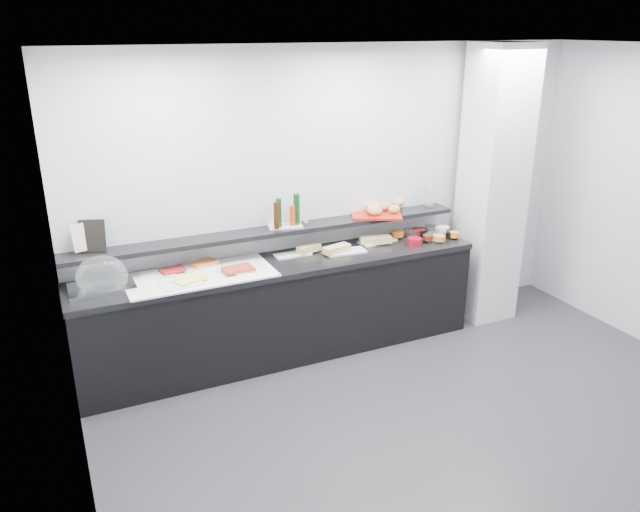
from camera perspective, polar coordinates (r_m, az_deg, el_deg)
name	(u,v)px	position (r m, az deg, el deg)	size (l,w,h in m)	color
ground	(458,437)	(4.87, 12.50, -15.85)	(5.00, 5.00, 0.00)	#2D2D30
back_wall	(339,195)	(5.84, 1.77, 5.58)	(5.00, 0.02, 2.70)	silver
ceiling	(494,51)	(3.96, 15.59, 17.64)	(5.00, 5.00, 0.00)	white
column	(492,187)	(6.36, 15.48, 6.09)	(0.50, 0.50, 2.70)	silver
buffet_cabinet	(283,311)	(5.63, -3.39, -5.05)	(3.60, 0.60, 0.85)	black
counter_top	(282,265)	(5.46, -3.48, -0.78)	(3.62, 0.62, 0.05)	black
wall_shelf	(274,231)	(5.52, -4.20, 2.28)	(3.60, 0.25, 0.04)	black
cloche_base	(102,288)	(5.14, -19.32, -2.77)	(0.49, 0.33, 0.04)	silver
cloche_dome	(102,277)	(5.08, -19.30, -1.78)	(0.39, 0.26, 0.34)	white
linen_runner	(200,276)	(5.21, -10.92, -1.77)	(1.21, 0.57, 0.01)	white
platter_meat_a	(158,275)	(5.27, -14.62, -1.68)	(0.28, 0.19, 0.01)	white
food_meat_a	(173,270)	(5.29, -13.32, -1.25)	(0.20, 0.13, 0.02)	maroon
platter_salmon	(198,266)	(5.37, -11.10, -0.93)	(0.29, 0.20, 0.01)	white
food_salmon	(204,263)	(5.39, -10.57, -0.62)	(0.21, 0.14, 0.02)	orange
platter_cheese	(181,284)	(5.05, -12.60, -2.47)	(0.32, 0.21, 0.01)	white
food_cheese	(190,279)	(5.07, -11.77, -2.10)	(0.25, 0.16, 0.02)	#FCFA62
platter_meat_b	(247,268)	(5.28, -6.72, -1.08)	(0.30, 0.20, 0.01)	white
food_meat_b	(238,269)	(5.21, -7.51, -1.17)	(0.25, 0.16, 0.02)	maroon
sandwich_plate_left	(293,254)	(5.59, -2.51, 0.14)	(0.33, 0.14, 0.01)	white
sandwich_food_left	(309,248)	(5.63, -1.03, 0.69)	(0.22, 0.09, 0.06)	tan
tongs_left	(310,252)	(5.60, -0.96, 0.32)	(0.01, 0.01, 0.16)	#B7B9BE
sandwich_plate_mid	(346,252)	(5.66, 2.35, 0.40)	(0.37, 0.16, 0.01)	white
sandwich_food_mid	(337,249)	(5.62, 1.52, 0.65)	(0.26, 0.10, 0.06)	tan
tongs_mid	(340,252)	(5.61, 1.83, 0.33)	(0.01, 0.01, 0.16)	silver
sandwich_plate_right	(378,241)	(5.96, 5.30, 1.35)	(0.37, 0.16, 0.01)	white
sandwich_food_right	(375,239)	(5.89, 5.08, 1.52)	(0.30, 0.11, 0.06)	tan
tongs_right	(384,244)	(5.84, 5.83, 1.07)	(0.01, 0.01, 0.16)	#A9AAAF
bowl_glass_fruit	(410,233)	(6.14, 8.21, 2.09)	(0.15, 0.15, 0.07)	white
fill_glass_fruit	(398,234)	(6.07, 7.11, 2.04)	(0.12, 0.12, 0.05)	orange
bowl_black_jam	(421,233)	(6.18, 9.25, 2.13)	(0.13, 0.13, 0.07)	black
fill_black_jam	(418,231)	(6.17, 8.94, 2.25)	(0.13, 0.13, 0.05)	#57110C
bowl_glass_cream	(433,230)	(6.27, 10.26, 2.36)	(0.17, 0.17, 0.07)	white
fill_glass_cream	(442,229)	(6.28, 11.12, 2.44)	(0.14, 0.14, 0.05)	white
bowl_red_jam	(414,242)	(5.90, 8.63, 1.31)	(0.14, 0.14, 0.07)	maroon
fill_red_jam	(428,238)	(6.00, 9.82, 1.67)	(0.09, 0.09, 0.05)	#551D0C
bowl_glass_salmon	(435,237)	(6.07, 10.51, 1.72)	(0.18, 0.18, 0.07)	white
fill_glass_salmon	(439,238)	(6.02, 10.83, 1.66)	(0.12, 0.12, 0.05)	orange
bowl_black_fruit	(452,235)	(6.16, 11.98, 1.91)	(0.11, 0.11, 0.07)	black
fill_black_fruit	(454,234)	(6.14, 12.19, 1.94)	(0.09, 0.09, 0.05)	orange
framed_print	(92,236)	(5.23, -20.10, 1.73)	(0.20, 0.02, 0.26)	black
print_art	(84,237)	(5.23, -20.73, 1.66)	(0.19, 0.00, 0.22)	#D3AC98
condiment_tray	(285,226)	(5.58, -3.21, 2.77)	(0.30, 0.18, 0.01)	silver
bottle_green_a	(279,213)	(5.49, -3.79, 3.96)	(0.05, 0.05, 0.26)	#0E3617
bottle_brown	(276,215)	(5.46, -4.01, 3.74)	(0.05, 0.05, 0.24)	#321A09
bottle_green_b	(297,209)	(5.56, -2.15, 4.30)	(0.06, 0.06, 0.28)	#0E3612
bottle_hot	(293,216)	(5.55, -2.52, 3.71)	(0.05, 0.05, 0.18)	red
shaker_salt	(299,220)	(5.61, -1.96, 3.35)	(0.04, 0.04, 0.07)	silver
shaker_pepper	(306,219)	(5.63, -1.28, 3.41)	(0.03, 0.03, 0.07)	silver
bread_tray	(376,215)	(5.91, 5.16, 3.78)	(0.46, 0.32, 0.02)	#A81D12
bread_roll_nw	(373,206)	(6.02, 4.87, 4.59)	(0.15, 0.10, 0.08)	#D48450
bread_roll_n	(374,207)	(5.96, 4.98, 4.45)	(0.14, 0.09, 0.08)	#BB9B47
bread_roll_ne	(399,203)	(6.16, 7.21, 4.87)	(0.13, 0.08, 0.08)	#D68451
bread_roll_sw	(376,211)	(5.84, 5.13, 4.10)	(0.14, 0.09, 0.08)	#C2814A
bread_roll_se	(394,209)	(5.93, 6.80, 4.28)	(0.13, 0.08, 0.08)	#B59445
bread_roll_midw	(373,209)	(5.90, 4.85, 4.26)	(0.13, 0.08, 0.08)	tan
bread_roll_mide	(385,206)	(6.01, 5.94, 4.53)	(0.14, 0.09, 0.08)	#AA6D41
carafe	(430,193)	(6.20, 10.03, 5.68)	(0.09, 0.09, 0.30)	white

